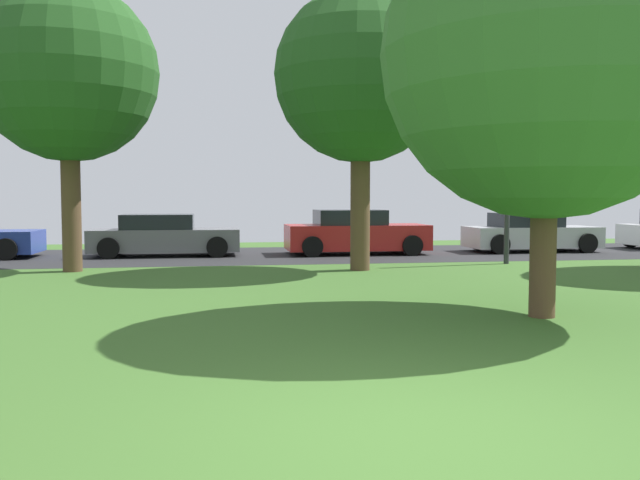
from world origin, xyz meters
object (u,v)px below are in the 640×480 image
oak_tree_right (547,54)px  birch_tree_lone (68,73)px  oak_tree_left (361,77)px  parked_car_red (355,233)px  street_lamp_post (508,181)px  parked_car_grey (164,237)px  parked_car_silver (530,234)px

oak_tree_right → birch_tree_lone: size_ratio=0.92×
oak_tree_left → oak_tree_right: 6.95m
parked_car_red → street_lamp_post: (3.41, -3.73, 1.59)m
oak_tree_left → birch_tree_lone: birch_tree_lone is taller
parked_car_grey → birch_tree_lone: bearing=-114.9°
oak_tree_right → parked_car_grey: (-6.42, 11.66, -3.32)m
birch_tree_lone → parked_car_red: size_ratio=1.56×
oak_tree_right → parked_car_grey: bearing=118.8°
parked_car_silver → oak_tree_right: bearing=-115.9°
oak_tree_left → parked_car_red: 6.26m
oak_tree_right → street_lamp_post: oak_tree_right is taller
parked_car_silver → street_lamp_post: 4.83m
parked_car_grey → oak_tree_right: bearing=-61.2°
oak_tree_right → birch_tree_lone: (-8.31, 7.59, 0.86)m
parked_car_red → parked_car_silver: (5.98, 0.01, -0.05)m
parked_car_silver → street_lamp_post: bearing=-124.4°
parked_car_red → street_lamp_post: bearing=-47.6°
birch_tree_lone → parked_car_grey: size_ratio=1.55×
oak_tree_right → parked_car_silver: bearing=64.1°
oak_tree_left → street_lamp_post: size_ratio=1.53×
parked_car_grey → oak_tree_left: bearing=-43.7°
oak_tree_right → parked_car_red: (-0.43, 11.43, -3.26)m
street_lamp_post → parked_car_grey: bearing=157.2°
oak_tree_right → parked_car_red: oak_tree_right is taller
street_lamp_post → oak_tree_right: bearing=-111.2°
oak_tree_left → oak_tree_right: bearing=-79.1°
parked_car_red → birch_tree_lone: bearing=-154.0°
parked_car_silver → parked_car_red: bearing=-179.9°
oak_tree_right → parked_car_silver: 13.15m
birch_tree_lone → parked_car_grey: 6.13m
oak_tree_right → parked_car_silver: oak_tree_right is taller
oak_tree_left → parked_car_red: oak_tree_left is taller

